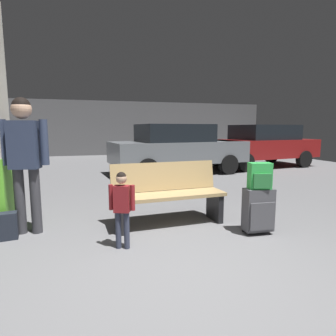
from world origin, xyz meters
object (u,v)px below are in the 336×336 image
Objects in this scene: backpack_dark_floor at (5,226)px; backpack_bright at (260,176)px; suitcase at (258,210)px; parked_car_side at (261,145)px; bench at (168,194)px; child at (122,202)px; adult at (24,151)px; parked_car_near at (177,147)px.

backpack_bright is at bearing -12.53° from backpack_dark_floor.
suitcase is 0.14× the size of parked_car_side.
bench is 4.78× the size of backpack_dark_floor.
backpack_dark_floor is at bearing -179.69° from bench.
backpack_bright is (-0.00, -0.00, 0.45)m from suitcase.
parked_car_side is (4.99, 5.10, 0.36)m from bench.
bench is 1.81× the size of child.
adult is at bearing 32.67° from backpack_dark_floor.
parked_car_near is at bearing 65.67° from child.
backpack_bright is at bearing -163.80° from suitcase.
child is 1.51m from adult.
adult is (-2.91, 0.86, 0.77)m from suitcase.
suitcase is 1.79m from child.
parked_car_side reaches higher than backpack_bright.
backpack_dark_floor is (-1.38, 0.67, -0.39)m from child.
parked_car_side is at bearing 55.76° from backpack_bright.
parked_car_near is (3.71, 4.47, 0.64)m from backpack_dark_floor.
backpack_bright reaches higher than suitcase.
bench reaches higher than suitcase.
bench is 7.14m from parked_car_side.
suitcase is (1.03, -0.71, -0.12)m from bench.
parked_car_near reaches higher than suitcase.
parked_car_side is at bearing 10.68° from parked_car_near.
child is at bearing 179.14° from suitcase.
parked_car_side is (7.11, 5.11, 0.64)m from backpack_dark_floor.
suitcase is 7.05m from parked_car_side.
backpack_bright is 0.08× the size of parked_car_side.
parked_car_side is at bearing 55.76° from suitcase.
parked_car_near is (2.33, 5.14, 0.25)m from child.
backpack_dark_floor is 0.08× the size of parked_car_side.
child is (-1.78, 0.03, 0.23)m from suitcase.
parked_car_near is at bearing 70.50° from bench.
parked_car_near is at bearing 83.94° from backpack_bright.
child is at bearing 179.13° from backpack_bright.
suitcase is 3.24m from backpack_dark_floor.
bench is at bearing 145.29° from backpack_bright.
bench is 2.00m from adult.
parked_car_near reaches higher than backpack_dark_floor.
bench reaches higher than backpack_dark_floor.
bench is 0.92× the size of adult.
backpack_dark_floor is 0.08× the size of parked_car_near.
suitcase is at bearing -124.24° from parked_car_side.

